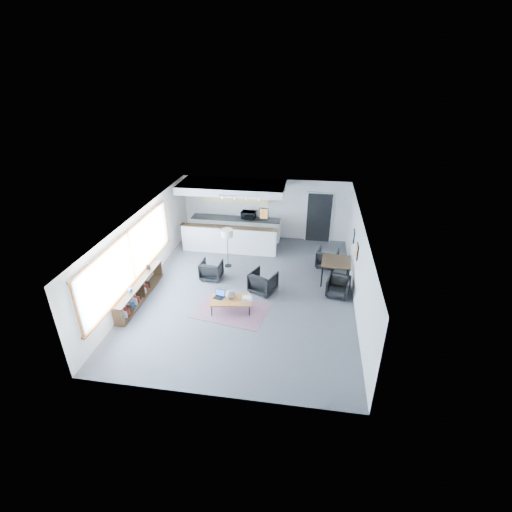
# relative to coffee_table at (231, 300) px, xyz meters

# --- Properties ---
(room) EXTENTS (7.02, 9.02, 2.62)m
(room) POSITION_rel_coffee_table_xyz_m (0.28, 1.18, 0.93)
(room) COLOR #4A4A4C
(room) RESTS_ON ground
(window) EXTENTS (0.10, 5.95, 1.66)m
(window) POSITION_rel_coffee_table_xyz_m (-3.19, 0.28, 1.08)
(window) COLOR #8CBFFF
(window) RESTS_ON room
(console) EXTENTS (0.35, 3.00, 0.80)m
(console) POSITION_rel_coffee_table_xyz_m (-3.02, 0.13, -0.05)
(console) COLOR #342212
(console) RESTS_ON floor
(kitchenette) EXTENTS (4.20, 1.96, 2.60)m
(kitchenette) POSITION_rel_coffee_table_xyz_m (-0.92, 4.89, 1.01)
(kitchenette) COLOR white
(kitchenette) RESTS_ON floor
(doorway) EXTENTS (1.10, 0.12, 2.15)m
(doorway) POSITION_rel_coffee_table_xyz_m (2.58, 5.60, 0.70)
(doorway) COLOR black
(doorway) RESTS_ON room
(track_light) EXTENTS (1.60, 0.07, 0.15)m
(track_light) POSITION_rel_coffee_table_xyz_m (-0.31, 3.38, 2.16)
(track_light) COLOR silver
(track_light) RESTS_ON room
(wall_art_lower) EXTENTS (0.03, 0.38, 0.48)m
(wall_art_lower) POSITION_rel_coffee_table_xyz_m (3.75, 1.58, 1.18)
(wall_art_lower) COLOR black
(wall_art_lower) RESTS_ON room
(wall_art_upper) EXTENTS (0.03, 0.34, 0.44)m
(wall_art_upper) POSITION_rel_coffee_table_xyz_m (3.75, 2.88, 1.13)
(wall_art_upper) COLOR black
(wall_art_upper) RESTS_ON room
(kilim_rug) EXTENTS (2.39, 1.82, 0.01)m
(kilim_rug) POSITION_rel_coffee_table_xyz_m (0.00, -0.00, -0.37)
(kilim_rug) COLOR brown
(kilim_rug) RESTS_ON floor
(coffee_table) EXTENTS (1.32, 0.86, 0.40)m
(coffee_table) POSITION_rel_coffee_table_xyz_m (0.00, 0.00, 0.00)
(coffee_table) COLOR brown
(coffee_table) RESTS_ON floor
(laptop) EXTENTS (0.36, 0.31, 0.22)m
(laptop) POSITION_rel_coffee_table_xyz_m (-0.37, 0.10, 0.09)
(laptop) COLOR black
(laptop) RESTS_ON coffee_table
(ceramic_pot) EXTENTS (0.27, 0.27, 0.27)m
(ceramic_pot) POSITION_rel_coffee_table_xyz_m (-0.02, 0.06, 0.17)
(ceramic_pot) COLOR gray
(ceramic_pot) RESTS_ON coffee_table
(book_stack) EXTENTS (0.33, 0.28, 0.09)m
(book_stack) POSITION_rel_coffee_table_xyz_m (0.49, 0.09, 0.07)
(book_stack) COLOR silver
(book_stack) RESTS_ON coffee_table
(coaster) EXTENTS (0.12, 0.12, 0.01)m
(coaster) POSITION_rel_coffee_table_xyz_m (0.10, -0.23, 0.03)
(coaster) COLOR #E5590C
(coaster) RESTS_ON coffee_table
(armchair_left) EXTENTS (0.75, 0.70, 0.73)m
(armchair_left) POSITION_rel_coffee_table_xyz_m (-1.10, 1.82, -0.01)
(armchair_left) COLOR black
(armchair_left) RESTS_ON floor
(armchair_right) EXTENTS (0.99, 0.96, 0.79)m
(armchair_right) POSITION_rel_coffee_table_xyz_m (0.82, 1.25, 0.03)
(armchair_right) COLOR black
(armchair_right) RESTS_ON floor
(floor_lamp) EXTENTS (0.56, 0.56, 1.49)m
(floor_lamp) POSITION_rel_coffee_table_xyz_m (-0.71, 2.77, 0.92)
(floor_lamp) COLOR black
(floor_lamp) RESTS_ON floor
(dining_table) EXTENTS (1.03, 1.03, 0.82)m
(dining_table) POSITION_rel_coffee_table_xyz_m (3.20, 2.23, 0.38)
(dining_table) COLOR #342212
(dining_table) RESTS_ON floor
(dining_chair_near) EXTENTS (0.70, 0.67, 0.61)m
(dining_chair_near) POSITION_rel_coffee_table_xyz_m (3.28, 1.38, -0.07)
(dining_chair_near) COLOR black
(dining_chair_near) RESTS_ON floor
(dining_chair_far) EXTENTS (0.75, 0.72, 0.64)m
(dining_chair_far) POSITION_rel_coffee_table_xyz_m (2.95, 3.30, -0.05)
(dining_chair_far) COLOR black
(dining_chair_far) RESTS_ON floor
(microwave) EXTENTS (0.63, 0.41, 0.40)m
(microwave) POSITION_rel_coffee_table_xyz_m (-0.38, 5.33, 0.76)
(microwave) COLOR black
(microwave) RESTS_ON kitchenette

